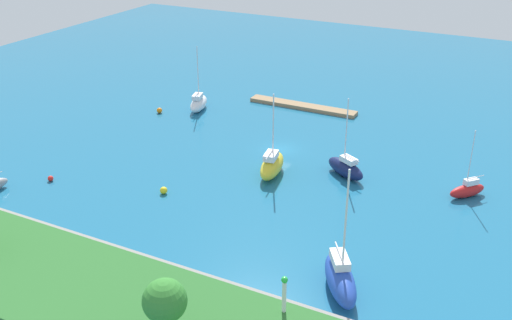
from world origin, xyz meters
TOP-DOWN VIEW (x-y plane):
  - water at (0.00, 0.00)m, footprint 160.00×160.00m
  - pier_dock at (3.80, -16.73)m, footprint 18.16×2.27m
  - breakwater at (0.00, 32.45)m, footprint 56.09×3.81m
  - shoreline_park at (0.00, 37.51)m, footprint 56.22×12.57m
  - harbor_beacon at (-15.34, 32.45)m, footprint 0.56×0.56m
  - park_tree_center at (-8.83, 39.82)m, footprint 3.44×3.44m
  - sailboat_navy_lone_south at (-10.73, 3.77)m, footprint 6.30×4.77m
  - sailboat_red_west_end at (-25.27, 2.38)m, footprint 4.19×4.52m
  - sailboat_blue_near_pier at (-18.03, 26.17)m, footprint 6.08×7.72m
  - sailboat_white_east_end at (18.39, -8.14)m, footprint 3.73×6.54m
  - sailboat_yellow_outer_mooring at (-2.35, 7.67)m, footprint 3.54×7.19m
  - mooring_buoy_orange at (23.28, -4.13)m, footprint 0.87×0.87m
  - mooring_buoy_red at (21.35, 21.66)m, footprint 0.70×0.70m
  - mooring_buoy_yellow at (6.94, 18.01)m, footprint 0.89×0.89m

SIDE VIEW (x-z plane):
  - water at x=0.00m, z-range 0.00..0.00m
  - pier_dock at x=3.80m, z-range 0.00..0.59m
  - mooring_buoy_red at x=21.35m, z-range 0.00..0.70m
  - mooring_buoy_orange at x=23.28m, z-range 0.00..0.87m
  - mooring_buoy_yellow at x=6.94m, z-range 0.00..0.89m
  - breakwater at x=0.00m, z-range 0.00..1.10m
  - shoreline_park at x=0.00m, z-range 0.00..1.37m
  - sailboat_red_west_end at x=-25.27m, z-range -3.31..5.14m
  - sailboat_navy_lone_south at x=-10.73m, z-range -3.94..6.29m
  - sailboat_white_east_end at x=18.39m, z-range -4.04..6.41m
  - sailboat_yellow_outer_mooring at x=-2.35m, z-range -3.94..6.70m
  - sailboat_blue_near_pier at x=-18.03m, z-range -4.79..7.77m
  - harbor_beacon at x=-15.34m, z-range 1.38..5.11m
  - park_tree_center at x=-8.83m, z-range 2.45..8.11m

